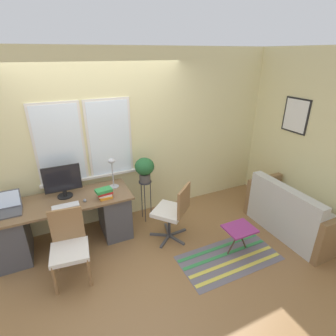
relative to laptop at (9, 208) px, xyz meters
name	(u,v)px	position (x,y,z in m)	size (l,w,h in m)	color
ground_plane	(124,243)	(1.37, -0.35, -0.78)	(14.00, 14.00, 0.00)	olive
wall_back_with_window	(103,142)	(1.36, 0.41, 0.57)	(9.00, 0.12, 2.70)	beige
wall_right_with_picture	(285,132)	(4.31, -0.35, 0.57)	(0.08, 9.00, 2.70)	beige
desk	(66,221)	(0.64, -0.01, -0.39)	(1.87, 0.68, 0.73)	brown
laptop	(9,208)	(0.00, 0.00, 0.00)	(0.29, 0.35, 0.23)	#4C4C51
monitor	(63,181)	(0.68, 0.11, 0.19)	(0.50, 0.21, 0.47)	black
keyboard	(66,206)	(0.66, -0.19, -0.04)	(0.35, 0.13, 0.02)	silver
mouse	(85,200)	(0.91, -0.16, -0.03)	(0.04, 0.07, 0.04)	slate
desk_lamp	(112,168)	(1.38, 0.09, 0.26)	(0.15, 0.15, 0.46)	#ADADB2
book_stack	(105,193)	(1.19, -0.18, 0.03)	(0.24, 0.16, 0.15)	orange
desk_chair_wooden	(69,245)	(0.62, -0.65, -0.32)	(0.48, 0.49, 0.88)	olive
office_chair_swivel	(174,211)	(2.09, -0.54, -0.30)	(0.62, 0.63, 0.90)	#47474C
couch_loveseat	(292,215)	(3.83, -1.17, -0.49)	(0.70, 1.43, 0.82)	beige
plant_stand	(145,188)	(1.89, 0.10, -0.19)	(0.21, 0.21, 0.71)	#333338
potted_plant	(145,168)	(1.89, 0.10, 0.16)	(0.30, 0.30, 0.40)	#514C47
floor_rug_striped	(229,258)	(2.59, -1.27, -0.78)	(1.38, 0.69, 0.01)	slate
folding_stool	(240,230)	(2.78, -1.20, -0.42)	(0.40, 0.34, 0.40)	#93337A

